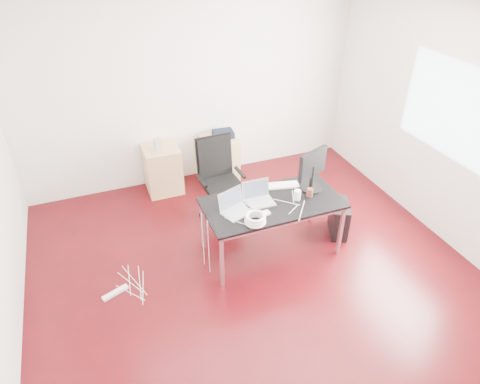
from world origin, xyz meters
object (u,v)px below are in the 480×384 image
object	(u,v)px
filing_cabinet_left	(163,169)
office_chair	(219,174)
filing_cabinet_right	(220,159)
pc_tower	(339,218)
desk	(272,206)

from	to	relation	value
filing_cabinet_left	office_chair	bearing A→B (deg)	-54.81
filing_cabinet_left	filing_cabinet_right	world-z (taller)	same
filing_cabinet_right	pc_tower	size ratio (longest dim) A/B	1.56
desk	pc_tower	size ratio (longest dim) A/B	3.56
desk	filing_cabinet_left	world-z (taller)	desk
desk	filing_cabinet_left	xyz separation A→B (m)	(-0.91, 1.84, -0.33)
desk	office_chair	world-z (taller)	office_chair
filing_cabinet_left	pc_tower	bearing A→B (deg)	-44.15
filing_cabinet_left	pc_tower	distance (m)	2.63
desk	pc_tower	distance (m)	1.07
office_chair	filing_cabinet_right	world-z (taller)	office_chair
desk	filing_cabinet_right	distance (m)	1.87
filing_cabinet_left	pc_tower	size ratio (longest dim) A/B	1.56
desk	filing_cabinet_right	bearing A→B (deg)	90.80
filing_cabinet_left	filing_cabinet_right	xyz separation A→B (m)	(0.88, 0.00, 0.00)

